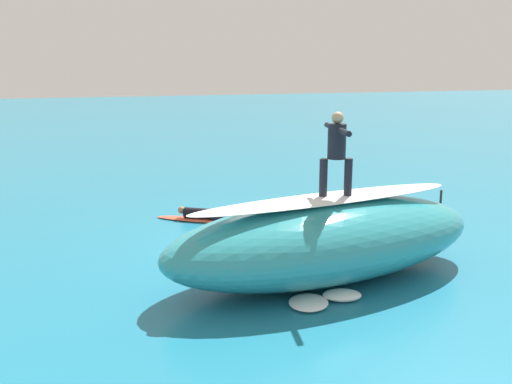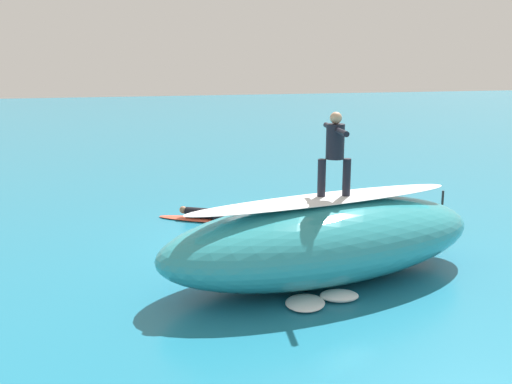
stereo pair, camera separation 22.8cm
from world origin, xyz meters
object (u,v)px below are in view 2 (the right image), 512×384
surfboard_riding (334,198)px  surfer_riding (335,148)px  surfboard_paddling (200,219)px  buoy_marker (441,218)px  surfer_paddling (205,214)px

surfboard_riding → surfer_riding: size_ratio=1.13×
surfboard_paddling → buoy_marker: buoy_marker is taller
surfer_paddling → buoy_marker: size_ratio=1.50×
surfer_paddling → buoy_marker: buoy_marker is taller
surfer_paddling → buoy_marker: (-5.81, 2.53, 0.11)m
surfer_riding → surfer_paddling: size_ratio=1.08×
surfer_riding → surfboard_paddling: size_ratio=0.68×
surfer_paddling → buoy_marker: 6.34m
surfboard_riding → surfer_riding: surfer_riding is taller
surfer_paddling → buoy_marker: bearing=-172.1°
surfboard_riding → surfer_paddling: 5.43m
surfboard_paddling → surfer_paddling: size_ratio=1.60×
buoy_marker → surfer_paddling: bearing=-23.5°
buoy_marker → surfboard_paddling: bearing=-23.7°
surfboard_paddling → surfer_paddling: surfer_paddling is taller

